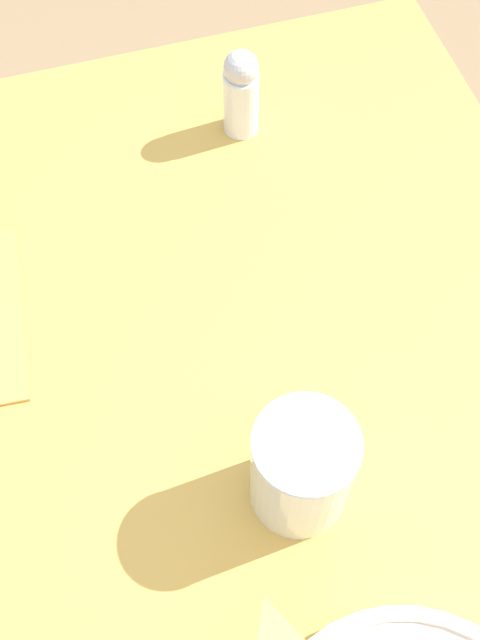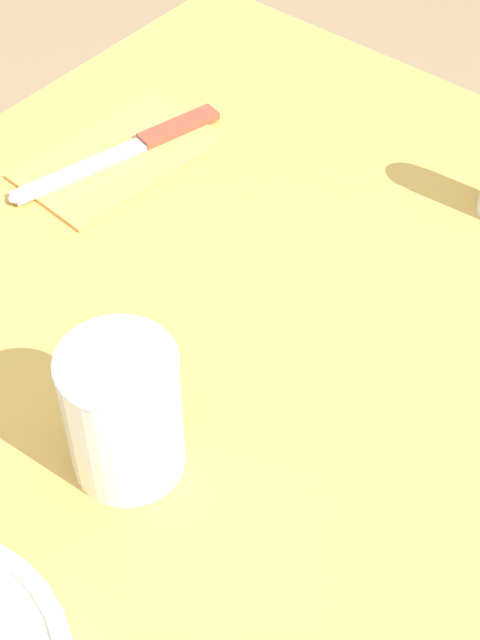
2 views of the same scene
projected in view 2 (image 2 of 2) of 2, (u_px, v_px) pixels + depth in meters
dining_table at (82, 560)px, 0.74m from camera, size 1.14×0.69×0.72m
milk_glass at (124, 417)px, 0.63m from camera, size 0.08×0.08×0.11m
napkin_folded at (119, 157)px, 0.89m from camera, size 0.19×0.12×0.00m
butter_knife at (129, 148)px, 0.89m from camera, size 0.21×0.07×0.01m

